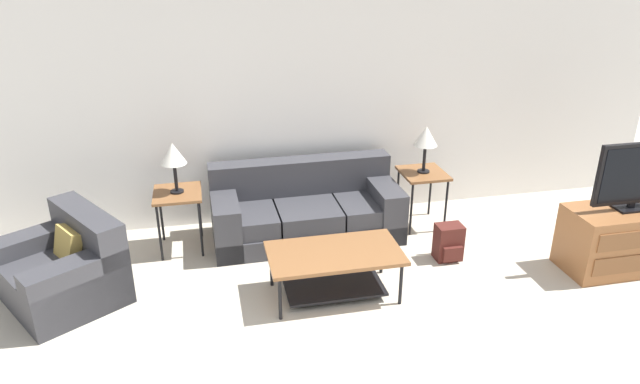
# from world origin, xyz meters

# --- Properties ---
(wall_back) EXTENTS (9.06, 0.06, 2.60)m
(wall_back) POSITION_xyz_m (0.00, 3.70, 1.30)
(wall_back) COLOR white
(wall_back) RESTS_ON ground_plane
(couch) EXTENTS (2.08, 0.93, 0.82)m
(couch) POSITION_xyz_m (-0.06, 3.13, 0.30)
(couch) COLOR #38383D
(couch) RESTS_ON ground_plane
(armchair) EXTENTS (1.32, 1.37, 0.80)m
(armchair) POSITION_xyz_m (-2.46, 2.38, 0.29)
(armchair) COLOR #38383D
(armchair) RESTS_ON ground_plane
(coffee_table) EXTENTS (1.23, 0.68, 0.46)m
(coffee_table) POSITION_xyz_m (-0.03, 1.88, 0.34)
(coffee_table) COLOR brown
(coffee_table) RESTS_ON ground_plane
(side_table_left) EXTENTS (0.50, 0.54, 0.66)m
(side_table_left) POSITION_xyz_m (-1.43, 3.11, 0.59)
(side_table_left) COLOR brown
(side_table_left) RESTS_ON ground_plane
(side_table_right) EXTENTS (0.50, 0.54, 0.66)m
(side_table_right) POSITION_xyz_m (1.31, 3.11, 0.59)
(side_table_right) COLOR brown
(side_table_right) RESTS_ON ground_plane
(table_lamp_left) EXTENTS (0.26, 0.26, 0.54)m
(table_lamp_left) POSITION_xyz_m (-1.43, 3.11, 1.07)
(table_lamp_left) COLOR black
(table_lamp_left) RESTS_ON side_table_left
(table_lamp_right) EXTENTS (0.26, 0.26, 0.54)m
(table_lamp_right) POSITION_xyz_m (1.31, 3.11, 1.07)
(table_lamp_right) COLOR black
(table_lamp_right) RESTS_ON side_table_right
(tv_console) EXTENTS (1.18, 0.57, 0.65)m
(tv_console) POSITION_xyz_m (2.92, 1.75, 0.33)
(tv_console) COLOR #935B33
(tv_console) RESTS_ON ground_plane
(television) EXTENTS (0.89, 0.20, 0.68)m
(television) POSITION_xyz_m (2.92, 1.75, 1.02)
(television) COLOR black
(television) RESTS_ON tv_console
(backpack) EXTENTS (0.27, 0.27, 0.39)m
(backpack) POSITION_xyz_m (1.29, 2.28, 0.19)
(backpack) COLOR #4C1E19
(backpack) RESTS_ON ground_plane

